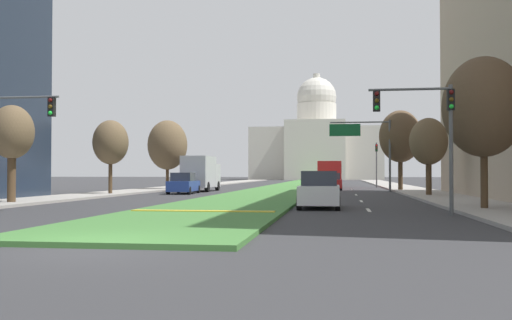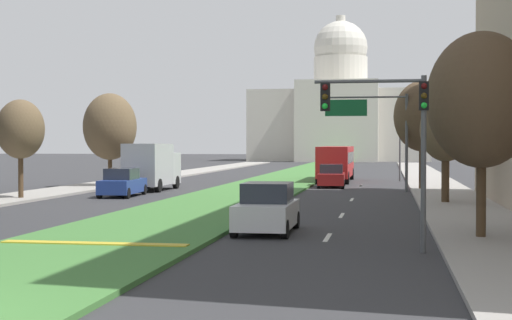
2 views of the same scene
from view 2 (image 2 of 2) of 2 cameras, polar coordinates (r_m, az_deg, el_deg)
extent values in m
plane|color=#333335|center=(80.29, 3.32, -1.07)|extent=(298.00, 298.00, 0.00)
cube|color=#427A38|center=(73.56, 2.74, -1.23)|extent=(6.54, 121.91, 0.14)
cube|color=gold|center=(24.32, -11.80, -6.01)|extent=(5.89, 0.50, 0.04)
cube|color=silver|center=(26.73, 5.28, -5.67)|extent=(0.16, 2.40, 0.01)
cube|color=silver|center=(34.89, 6.31, -4.06)|extent=(0.16, 2.40, 0.01)
cube|color=silver|center=(44.70, 7.05, -2.90)|extent=(0.16, 2.40, 0.01)
cube|color=silver|center=(59.23, 7.69, -1.89)|extent=(0.16, 2.40, 0.01)
cube|color=silver|center=(58.92, 7.67, -1.91)|extent=(0.16, 2.40, 0.01)
cube|color=#9E9991|center=(69.57, -8.12, -1.37)|extent=(4.00, 121.91, 0.15)
cube|color=#9E9991|center=(66.36, 12.69, -1.52)|extent=(4.00, 121.91, 0.15)
cube|color=beige|center=(147.76, 6.22, 2.49)|extent=(32.71, 19.39, 13.00)
cube|color=beige|center=(136.11, 5.92, 2.87)|extent=(14.39, 4.00, 14.30)
cylinder|color=beige|center=(148.30, 6.23, 6.26)|extent=(10.10, 10.10, 6.50)
sphere|color=beige|center=(148.83, 6.23, 8.19)|extent=(10.13, 10.13, 10.13)
cylinder|color=beige|center=(149.45, 6.24, 9.92)|extent=(1.80, 1.80, 3.00)
cylinder|color=#515456|center=(23.23, 12.20, -0.31)|extent=(0.16, 0.16, 5.20)
cube|color=black|center=(23.26, 12.22, 4.62)|extent=(0.28, 0.24, 0.84)
sphere|color=#510F0F|center=(23.14, 12.24, 5.33)|extent=(0.18, 0.18, 0.18)
sphere|color=#4C380F|center=(23.12, 12.24, 4.64)|extent=(0.18, 0.18, 0.18)
sphere|color=#1ED838|center=(23.11, 12.24, 3.95)|extent=(0.18, 0.18, 0.18)
cylinder|color=#515456|center=(23.28, 8.27, 5.74)|extent=(3.20, 0.10, 0.10)
cube|color=black|center=(23.31, 5.11, 4.63)|extent=(0.28, 0.24, 0.84)
sphere|color=#510F0F|center=(23.19, 5.08, 5.34)|extent=(0.18, 0.18, 0.18)
sphere|color=#4C380F|center=(23.17, 5.08, 4.65)|extent=(0.18, 0.18, 0.18)
sphere|color=#1ED838|center=(23.16, 5.08, 3.96)|extent=(0.18, 0.18, 0.18)
cylinder|color=#515456|center=(67.25, 10.53, 0.68)|extent=(0.16, 0.16, 5.20)
cube|color=black|center=(67.26, 10.53, 2.38)|extent=(0.28, 0.24, 0.84)
sphere|color=red|center=(67.12, 10.54, 2.63)|extent=(0.18, 0.18, 0.18)
sphere|color=#4C380F|center=(67.12, 10.54, 2.39)|extent=(0.18, 0.18, 0.18)
sphere|color=#0F4219|center=(67.11, 10.53, 2.15)|extent=(0.18, 0.18, 0.18)
cylinder|color=#515456|center=(52.31, 11.00, 1.24)|extent=(0.20, 0.20, 6.50)
cylinder|color=#515456|center=(52.41, 8.09, 4.59)|extent=(5.33, 0.12, 0.12)
cube|color=#146033|center=(52.38, 6.62, 3.83)|extent=(2.80, 0.08, 1.10)
cylinder|color=#4C3823|center=(26.53, 16.20, -1.95)|extent=(0.32, 0.32, 3.53)
ellipsoid|color=brown|center=(26.53, 16.24, 4.28)|extent=(3.59, 3.59, 4.48)
cylinder|color=#4C3823|center=(45.80, -16.89, -0.86)|extent=(0.29, 0.29, 3.18)
ellipsoid|color=brown|center=(45.78, -16.91, 2.19)|extent=(2.68, 2.68, 3.36)
cylinder|color=#4C3823|center=(41.79, 13.74, -1.09)|extent=(0.41, 0.41, 3.10)
ellipsoid|color=brown|center=(41.76, 13.75, 2.19)|extent=(2.68, 2.68, 3.35)
cylinder|color=#4C3823|center=(57.64, -10.67, -0.39)|extent=(0.30, 0.30, 3.23)
ellipsoid|color=brown|center=(57.63, -10.68, 2.43)|extent=(3.89, 3.89, 4.86)
cylinder|color=#4C3823|center=(53.82, 12.10, -0.16)|extent=(0.42, 0.42, 3.87)
ellipsoid|color=brown|center=(53.83, 12.11, 3.18)|extent=(3.85, 3.85, 4.81)
cube|color=silver|center=(27.98, 0.79, -4.02)|extent=(1.92, 4.25, 0.87)
cube|color=#282D38|center=(28.08, 0.85, -2.39)|extent=(1.68, 2.04, 0.71)
cylinder|color=black|center=(26.24, 2.13, -5.10)|extent=(0.22, 0.64, 0.64)
cylinder|color=black|center=(26.52, -1.62, -5.04)|extent=(0.22, 0.64, 0.64)
cylinder|color=black|center=(29.54, 2.96, -4.40)|extent=(0.22, 0.64, 0.64)
cylinder|color=black|center=(29.79, -0.39, -4.35)|extent=(0.22, 0.64, 0.64)
cube|color=navy|center=(47.66, -9.77, -1.90)|extent=(2.07, 4.71, 0.82)
cube|color=#282D38|center=(47.44, -9.84, -1.01)|extent=(1.73, 2.30, 0.67)
cylinder|color=black|center=(49.69, -10.09, -2.13)|extent=(0.25, 0.65, 0.64)
cylinder|color=black|center=(49.24, -8.22, -2.16)|extent=(0.25, 0.65, 0.64)
cylinder|color=black|center=(46.15, -11.42, -2.39)|extent=(0.25, 0.65, 0.64)
cylinder|color=black|center=(45.66, -9.42, -2.43)|extent=(0.25, 0.65, 0.64)
cube|color=maroon|center=(57.07, 5.56, -1.38)|extent=(2.07, 4.63, 0.81)
cube|color=#282D38|center=(57.22, 5.57, -0.64)|extent=(1.74, 2.26, 0.66)
cylinder|color=black|center=(55.24, 6.40, -1.79)|extent=(0.25, 0.65, 0.64)
cylinder|color=black|center=(55.29, 4.62, -1.78)|extent=(0.25, 0.65, 0.64)
cylinder|color=black|center=(58.89, 6.44, -1.60)|extent=(0.25, 0.65, 0.64)
cylinder|color=black|center=(58.94, 4.78, -1.59)|extent=(0.25, 0.65, 0.64)
cube|color=#BCBCC1|center=(55.74, -6.94, -0.60)|extent=(2.30, 2.00, 2.20)
cube|color=#B2B2B7|center=(52.67, -7.93, -0.33)|extent=(2.30, 4.40, 2.80)
cylinder|color=black|center=(56.08, -7.97, -1.61)|extent=(0.30, 0.90, 0.90)
cylinder|color=black|center=(55.49, -5.90, -1.64)|extent=(0.30, 0.90, 0.90)
cylinder|color=black|center=(52.01, -9.40, -1.84)|extent=(0.30, 0.90, 0.90)
cylinder|color=black|center=(51.36, -7.18, -1.87)|extent=(0.30, 0.90, 0.90)
cube|color=#B21E1E|center=(65.60, 5.89, -0.10)|extent=(2.50, 11.00, 2.50)
cube|color=#232833|center=(65.59, 5.90, 0.20)|extent=(2.52, 10.12, 0.90)
cylinder|color=black|center=(61.28, 6.70, -1.32)|extent=(0.32, 1.00, 1.00)
cylinder|color=black|center=(61.44, 4.56, -1.31)|extent=(0.32, 1.00, 1.00)
cylinder|color=black|center=(69.47, 7.05, -1.02)|extent=(0.32, 1.00, 1.00)
cylinder|color=black|center=(69.61, 5.16, -1.02)|extent=(0.32, 1.00, 1.00)
camera|label=1|loc=(3.71, -82.45, -23.72)|focal=40.02mm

